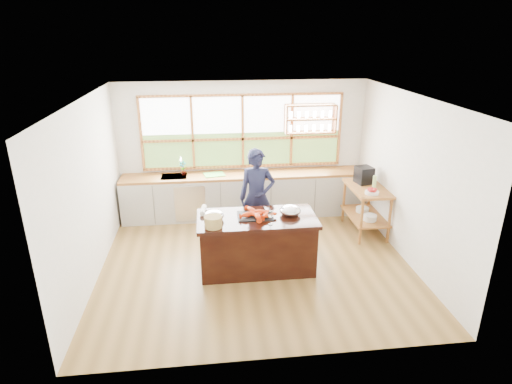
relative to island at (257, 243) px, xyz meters
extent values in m
plane|color=olive|center=(0.00, 0.20, -0.45)|extent=(5.00, 5.00, 0.00)
cube|color=silver|center=(0.00, 2.45, 0.90)|extent=(5.00, 0.02, 2.70)
cube|color=silver|center=(0.00, -2.05, 0.90)|extent=(5.00, 0.02, 2.70)
cube|color=silver|center=(-2.50, 0.20, 0.90)|extent=(0.02, 4.50, 2.70)
cube|color=silver|center=(2.50, 0.20, 0.90)|extent=(0.02, 4.50, 2.70)
cube|color=silver|center=(0.00, 0.20, 2.25)|extent=(5.00, 4.50, 0.02)
cube|color=#C47D3A|center=(0.00, 2.42, 1.25)|extent=(4.05, 0.06, 1.50)
cube|color=white|center=(0.00, 2.44, 1.59)|extent=(3.98, 0.01, 0.75)
cube|color=#39561D|center=(0.00, 2.44, 0.87)|extent=(3.98, 0.01, 0.70)
cube|color=#C47D3A|center=(1.35, 2.31, 1.77)|extent=(1.00, 0.28, 0.03)
cube|color=#C47D3A|center=(1.35, 2.31, 1.50)|extent=(1.00, 0.28, 0.03)
cube|color=#C47D3A|center=(1.35, 2.31, 1.22)|extent=(1.00, 0.28, 0.03)
cube|color=#C47D3A|center=(0.85, 2.31, 1.50)|extent=(0.03, 0.28, 0.55)
cube|color=#C47D3A|center=(1.85, 2.31, 1.50)|extent=(0.03, 0.28, 0.55)
cube|color=#B4B2AA|center=(0.00, 2.14, -0.03)|extent=(4.90, 0.62, 0.85)
cube|color=silver|center=(-1.10, 1.82, -0.02)|extent=(0.60, 0.01, 0.72)
cube|color=olive|center=(0.00, 2.14, 0.42)|extent=(4.90, 0.62, 0.05)
cube|color=silver|center=(-1.40, 2.14, 0.37)|extent=(0.50, 0.42, 0.16)
cube|color=olive|center=(2.45, 0.60, 0.00)|extent=(0.04, 0.04, 0.90)
cube|color=olive|center=(2.45, 1.60, 0.00)|extent=(0.04, 0.04, 0.90)
cube|color=olive|center=(1.93, 0.60, 0.00)|extent=(0.04, 0.04, 0.90)
cube|color=olive|center=(1.93, 1.60, 0.00)|extent=(0.04, 0.04, 0.90)
cube|color=olive|center=(2.19, 1.10, -0.13)|extent=(0.62, 1.10, 0.03)
cube|color=olive|center=(2.19, 1.10, 0.42)|extent=(0.62, 1.10, 0.05)
cylinder|color=silver|center=(2.19, 0.85, -0.07)|extent=(0.24, 0.24, 0.11)
cylinder|color=silver|center=(2.19, 1.25, -0.07)|extent=(0.24, 0.24, 0.09)
cube|color=black|center=(0.00, 0.00, -0.03)|extent=(1.77, 0.82, 0.84)
cube|color=black|center=(0.00, 0.00, 0.42)|extent=(1.85, 0.90, 0.06)
imported|color=#161933|center=(0.11, 0.92, 0.41)|extent=(0.65, 0.45, 1.74)
imported|color=slate|center=(-1.22, 2.20, 0.59)|extent=(0.18, 0.16, 0.29)
cube|color=#5BBF44|center=(-0.60, 2.14, 0.45)|extent=(0.45, 0.37, 0.01)
cube|color=black|center=(2.19, 1.33, 0.60)|extent=(0.33, 0.35, 0.32)
cylinder|color=#A6C868|center=(2.24, 0.93, 0.58)|extent=(0.08, 0.08, 0.28)
cylinder|color=silver|center=(2.14, 0.76, 0.47)|extent=(0.25, 0.25, 0.05)
sphere|color=red|center=(2.19, 0.76, 0.52)|extent=(0.07, 0.07, 0.07)
sphere|color=red|center=(2.16, 0.81, 0.52)|extent=(0.07, 0.07, 0.07)
sphere|color=red|center=(2.10, 0.79, 0.52)|extent=(0.07, 0.07, 0.07)
sphere|color=red|center=(2.10, 0.73, 0.52)|extent=(0.07, 0.07, 0.07)
sphere|color=red|center=(2.16, 0.72, 0.52)|extent=(0.07, 0.07, 0.07)
cube|color=black|center=(-0.02, 0.04, 0.45)|extent=(0.56, 0.41, 0.02)
ellipsoid|color=red|center=(-0.14, -0.01, 0.50)|extent=(0.23, 0.15, 0.08)
ellipsoid|color=red|center=(0.06, 0.06, 0.50)|extent=(0.23, 0.14, 0.08)
ellipsoid|color=red|center=(0.16, -0.06, 0.50)|extent=(0.21, 0.21, 0.08)
ellipsoid|color=red|center=(-0.07, 0.16, 0.50)|extent=(0.18, 0.23, 0.08)
ellipsoid|color=red|center=(0.00, -0.10, 0.50)|extent=(0.11, 0.22, 0.08)
ellipsoid|color=silver|center=(-0.66, -0.01, 0.51)|extent=(0.31, 0.31, 0.15)
ellipsoid|color=silver|center=(0.53, 0.04, 0.52)|extent=(0.33, 0.33, 0.16)
cylinder|color=white|center=(0.17, -0.28, 0.45)|extent=(0.06, 0.06, 0.01)
cylinder|color=white|center=(0.17, -0.28, 0.52)|extent=(0.01, 0.01, 0.13)
ellipsoid|color=white|center=(0.17, -0.28, 0.62)|extent=(0.08, 0.08, 0.10)
cylinder|color=tan|center=(-0.68, -0.27, 0.53)|extent=(0.27, 0.27, 0.17)
cylinder|color=white|center=(-0.83, 0.29, 0.49)|extent=(0.11, 0.31, 0.08)
camera|label=1|loc=(-0.72, -6.00, 3.18)|focal=30.00mm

